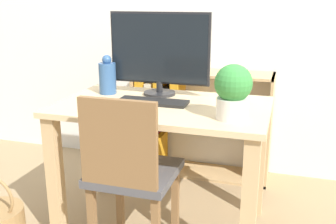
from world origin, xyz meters
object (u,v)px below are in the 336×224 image
object	(u,v)px
monitor	(159,51)
potted_plant	(233,91)
chair	(130,171)
bookshelf	(176,119)
vase	(107,77)
keyboard	(152,102)

from	to	relation	value
monitor	potted_plant	world-z (taller)	monitor
chair	bookshelf	bearing A→B (deg)	84.99
potted_plant	bookshelf	xyz separation A→B (m)	(-0.53, 0.91, -0.46)
monitor	bookshelf	size ratio (longest dim) A/B	0.59
potted_plant	vase	bearing A→B (deg)	159.14
vase	chair	bearing A→B (deg)	-55.00
vase	chair	distance (m)	0.66
vase	chair	world-z (taller)	vase
keyboard	vase	size ratio (longest dim) A/B	1.66
monitor	chair	xyz separation A→B (m)	(0.02, -0.52, -0.51)
keyboard	bookshelf	size ratio (longest dim) A/B	0.38
keyboard	vase	bearing A→B (deg)	156.96
keyboard	chair	xyz separation A→B (m)	(-0.01, -0.32, -0.26)
potted_plant	bookshelf	world-z (taller)	potted_plant
bookshelf	potted_plant	bearing A→B (deg)	-59.80
keyboard	potted_plant	size ratio (longest dim) A/B	1.46
monitor	potted_plant	xyz separation A→B (m)	(0.47, -0.36, -0.12)
bookshelf	monitor	bearing A→B (deg)	-83.72
vase	bookshelf	bearing A→B (deg)	69.15
monitor	vase	size ratio (longest dim) A/B	2.57
monitor	bookshelf	world-z (taller)	monitor
potted_plant	chair	world-z (taller)	potted_plant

